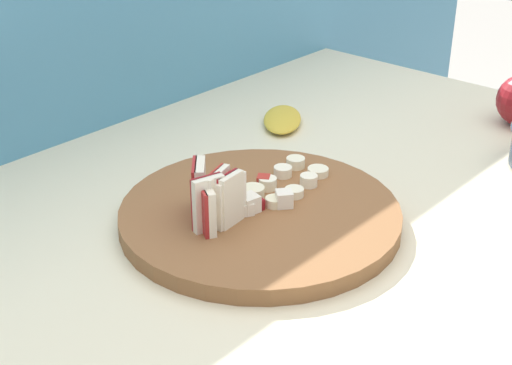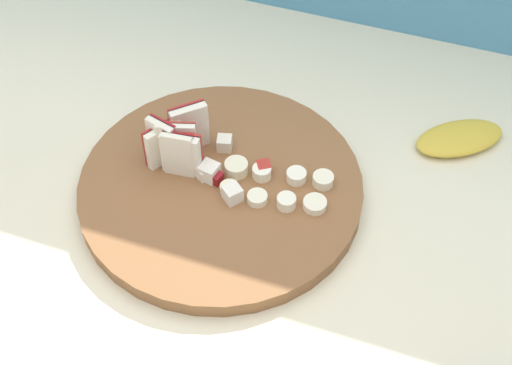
% 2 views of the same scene
% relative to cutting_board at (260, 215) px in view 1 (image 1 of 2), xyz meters
% --- Properties ---
extents(tile_backsplash, '(2.40, 0.04, 1.32)m').
position_rel_cutting_board_xyz_m(tile_backsplash, '(0.04, 0.41, -0.23)').
color(tile_backsplash, '#4C8EB2').
rests_on(tile_backsplash, ground).
extents(cutting_board, '(0.35, 0.35, 0.02)m').
position_rel_cutting_board_xyz_m(cutting_board, '(0.00, 0.00, 0.00)').
color(cutting_board, brown).
rests_on(cutting_board, tiled_countertop).
extents(apple_wedge_fan, '(0.07, 0.08, 0.07)m').
position_rel_cutting_board_xyz_m(apple_wedge_fan, '(-0.06, 0.02, 0.04)').
color(apple_wedge_fan, maroon).
rests_on(apple_wedge_fan, cutting_board).
extents(apple_dice_pile, '(0.09, 0.10, 0.02)m').
position_rel_cutting_board_xyz_m(apple_dice_pile, '(0.00, 0.01, 0.02)').
color(apple_dice_pile, white).
rests_on(apple_dice_pile, cutting_board).
extents(banana_slice_rows, '(0.14, 0.08, 0.02)m').
position_rel_cutting_board_xyz_m(banana_slice_rows, '(0.07, 0.01, 0.02)').
color(banana_slice_rows, beige).
rests_on(banana_slice_rows, cutting_board).
extents(banana_peel, '(0.13, 0.12, 0.02)m').
position_rel_cutting_board_xyz_m(banana_peel, '(0.26, 0.18, -0.00)').
color(banana_peel, gold).
rests_on(banana_peel, tiled_countertop).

